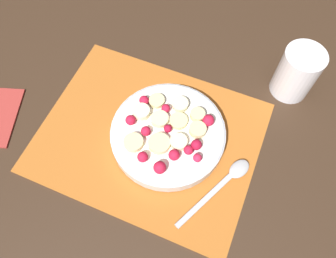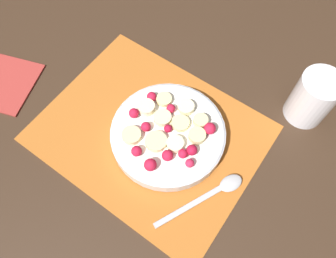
{
  "view_description": "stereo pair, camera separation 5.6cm",
  "coord_description": "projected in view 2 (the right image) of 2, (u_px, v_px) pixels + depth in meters",
  "views": [
    {
      "loc": [
        -0.13,
        0.22,
        0.54
      ],
      "look_at": [
        -0.03,
        -0.01,
        0.04
      ],
      "focal_mm": 35.0,
      "sensor_mm": 36.0,
      "label": 1
    },
    {
      "loc": [
        -0.18,
        0.2,
        0.54
      ],
      "look_at": [
        -0.03,
        -0.01,
        0.04
      ],
      "focal_mm": 35.0,
      "sensor_mm": 36.0,
      "label": 2
    }
  ],
  "objects": [
    {
      "name": "spoon",
      "position": [
        217.0,
        190.0,
        0.54
      ],
      "size": [
        0.09,
        0.16,
        0.01
      ],
      "rotation": [
        0.0,
        0.0,
        4.27
      ],
      "color": "#B2B2B7",
      "rests_on": "placemat"
    },
    {
      "name": "placemat",
      "position": [
        150.0,
        133.0,
        0.6
      ],
      "size": [
        0.39,
        0.31,
        0.01
      ],
      "color": "#B26023",
      "rests_on": "ground_plane"
    },
    {
      "name": "drinking_glass",
      "position": [
        313.0,
        98.0,
        0.58
      ],
      "size": [
        0.07,
        0.07,
        0.1
      ],
      "color": "white",
      "rests_on": "ground_plane"
    },
    {
      "name": "fruit_bowl",
      "position": [
        168.0,
        133.0,
        0.57
      ],
      "size": [
        0.2,
        0.2,
        0.05
      ],
      "color": "silver",
      "rests_on": "placemat"
    },
    {
      "name": "ground_plane",
      "position": [
        150.0,
        133.0,
        0.6
      ],
      "size": [
        3.0,
        3.0,
        0.0
      ],
      "primitive_type": "plane",
      "color": "#382619"
    }
  ]
}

